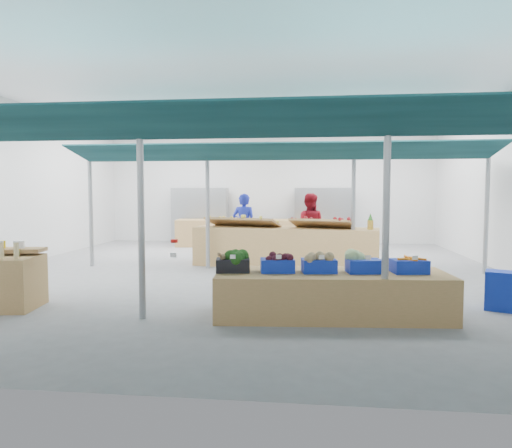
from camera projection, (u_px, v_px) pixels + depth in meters
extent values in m
plane|color=slate|center=(246.00, 272.00, 10.63)|extent=(13.00, 13.00, 0.00)
plane|color=silver|center=(245.00, 89.00, 10.34)|extent=(13.00, 13.00, 0.00)
plane|color=silver|center=(269.00, 186.00, 16.93)|extent=(12.00, 0.00, 12.00)
plane|color=silver|center=(3.00, 183.00, 11.15)|extent=(0.00, 13.00, 13.00)
cylinder|color=gray|center=(91.00, 207.00, 11.46)|extent=(0.10, 0.10, 3.00)
cylinder|color=gray|center=(141.00, 218.00, 6.67)|extent=(0.10, 0.10, 3.00)
cylinder|color=gray|center=(208.00, 207.00, 11.13)|extent=(0.10, 0.10, 3.00)
cylinder|color=gray|center=(386.00, 219.00, 6.28)|extent=(0.10, 0.10, 3.00)
cylinder|color=gray|center=(353.00, 208.00, 10.74)|extent=(0.10, 0.10, 3.00)
cylinder|color=gray|center=(487.00, 208.00, 10.41)|extent=(0.10, 0.10, 3.00)
cylinder|color=gray|center=(260.00, 122.00, 6.38)|extent=(10.00, 0.06, 0.06)
cylinder|color=gray|center=(279.00, 151.00, 10.84)|extent=(10.00, 0.06, 0.06)
cube|color=#0A282D|center=(255.00, 120.00, 5.74)|extent=(9.50, 1.28, 0.30)
cube|color=#0A282D|center=(264.00, 133.00, 7.03)|extent=(9.50, 1.28, 0.30)
cube|color=#0A282D|center=(278.00, 152.00, 10.20)|extent=(9.50, 1.28, 0.30)
cube|color=#0A282D|center=(281.00, 156.00, 11.49)|extent=(9.50, 1.28, 0.30)
cube|color=#B23F33|center=(200.00, 216.00, 16.78)|extent=(2.00, 0.50, 2.00)
cube|color=#B23F33|center=(323.00, 217.00, 16.28)|extent=(2.00, 0.50, 2.00)
cube|color=olive|center=(331.00, 294.00, 6.86)|extent=(3.52, 1.40, 0.67)
cube|color=olive|center=(285.00, 247.00, 11.50)|extent=(4.71, 1.78, 0.98)
cube|color=olive|center=(251.00, 233.00, 15.86)|extent=(5.19, 1.53, 0.92)
cube|color=#102AAD|center=(503.00, 291.00, 7.21)|extent=(0.62, 0.54, 0.62)
imported|color=#1C29B8|center=(244.00, 226.00, 12.70)|extent=(0.73, 0.54, 1.84)
imported|color=maroon|center=(309.00, 227.00, 12.50)|extent=(0.99, 0.82, 1.84)
cube|color=black|center=(233.00, 265.00, 6.88)|extent=(0.55, 0.42, 0.20)
cube|color=white|center=(233.00, 257.00, 6.65)|extent=(0.08, 0.02, 0.06)
cube|color=#102AAD|center=(277.00, 265.00, 6.86)|extent=(0.55, 0.42, 0.20)
cube|color=white|center=(279.00, 257.00, 6.63)|extent=(0.08, 0.02, 0.06)
cube|color=#102AAD|center=(319.00, 266.00, 6.83)|extent=(0.55, 0.42, 0.20)
cube|color=white|center=(322.00, 257.00, 6.60)|extent=(0.08, 0.02, 0.06)
cube|color=#102AAD|center=(364.00, 266.00, 6.81)|extent=(0.55, 0.42, 0.20)
cube|color=white|center=(368.00, 257.00, 6.58)|extent=(0.08, 0.02, 0.06)
cube|color=#102AAD|center=(409.00, 266.00, 6.78)|extent=(0.55, 0.42, 0.20)
cube|color=white|center=(415.00, 258.00, 6.55)|extent=(0.08, 0.02, 0.06)
sphere|color=brown|center=(223.00, 257.00, 6.76)|extent=(0.09, 0.09, 0.09)
sphere|color=brown|center=(219.00, 254.00, 6.75)|extent=(0.06, 0.06, 0.06)
cylinder|color=red|center=(174.00, 241.00, 7.21)|extent=(0.12, 0.12, 0.05)
cube|color=white|center=(173.00, 255.00, 7.17)|extent=(0.10, 0.01, 0.07)
cube|color=#997247|center=(242.00, 222.00, 11.64)|extent=(2.02, 1.22, 0.26)
cube|color=#997247|center=(322.00, 224.00, 11.12)|extent=(1.64, 1.10, 0.26)
cylinder|color=#8C6019|center=(370.00, 225.00, 10.82)|extent=(0.14, 0.14, 0.22)
cone|color=#26661E|center=(370.00, 217.00, 10.80)|extent=(0.12, 0.12, 0.18)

